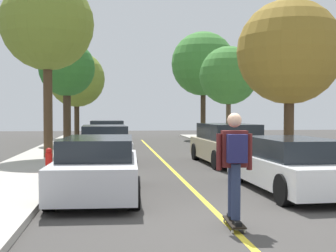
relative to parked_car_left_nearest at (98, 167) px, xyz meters
name	(u,v)px	position (x,y,z in m)	size (l,w,h in m)	color
ground	(230,226)	(2.23, -2.96, -0.65)	(80.00, 80.00, 0.00)	#3D3A38
center_line	(189,186)	(2.23, 1.04, -0.65)	(0.12, 39.20, 0.01)	gold
parked_car_left_nearest	(98,167)	(0.00, 0.00, 0.00)	(1.93, 4.34, 1.29)	#B7B7BC
parked_car_left_near	(104,144)	(0.00, 6.92, 0.02)	(2.05, 4.48, 1.38)	white
parked_car_left_far	(107,134)	(0.00, 13.95, 0.06)	(2.02, 4.58, 1.45)	white
parked_car_left_farthest	(109,130)	(0.00, 20.85, 0.00)	(1.93, 4.22, 1.32)	#BCAD89
parked_car_right_nearest	(290,165)	(4.45, 0.03, -0.03)	(1.94, 4.55, 1.26)	white
parked_car_right_near	(228,144)	(4.45, 5.88, 0.07)	(2.06, 4.65, 1.45)	#BCAD89
street_tree_left_nearest	(47,25)	(-2.18, 7.84, 4.59)	(3.57, 3.57, 6.92)	#4C3823
street_tree_left_near	(67,69)	(-2.18, 14.99, 3.57)	(3.04, 3.04, 5.66)	#3D2D1E
street_tree_left_far	(77,79)	(-2.18, 21.47, 3.51)	(3.84, 3.84, 5.96)	#3D2D1E
street_tree_right_nearest	(289,52)	(6.63, 5.59, 3.37)	(3.76, 3.76, 5.78)	#4C3823
street_tree_right_near	(229,76)	(6.63, 14.27, 3.24)	(3.21, 3.21, 5.37)	brown
street_tree_right_far	(203,64)	(6.63, 21.41, 4.65)	(4.51, 4.51, 7.43)	#3D2D1E
fire_hydrant	(49,160)	(-1.50, 3.15, -0.17)	(0.20, 0.20, 0.70)	#B2140F
skateboard	(234,222)	(2.26, -3.07, -0.56)	(0.27, 0.85, 0.10)	black
skateboarder	(235,160)	(2.26, -3.11, 0.44)	(0.58, 0.70, 1.74)	black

